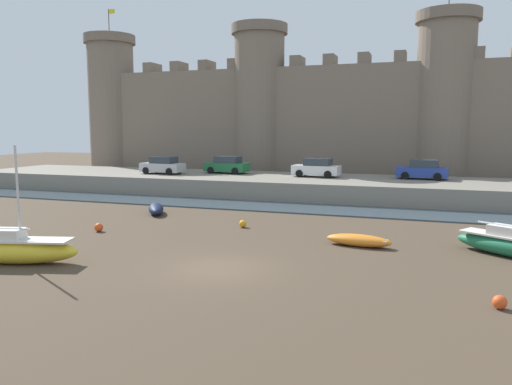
{
  "coord_description": "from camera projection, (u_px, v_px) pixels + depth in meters",
  "views": [
    {
      "loc": [
        8.1,
        -18.5,
        5.79
      ],
      "look_at": [
        -0.21,
        5.57,
        2.5
      ],
      "focal_mm": 35.0,
      "sensor_mm": 36.0,
      "label": 1
    }
  ],
  "objects": [
    {
      "name": "ground_plane",
      "position": [
        217.0,
        269.0,
        20.71
      ],
      "size": [
        160.0,
        160.0,
        0.0
      ],
      "primitive_type": "plane",
      "color": "#4C3D2D"
    },
    {
      "name": "castle",
      "position": [
        346.0,
        113.0,
        50.92
      ],
      "size": [
        62.13,
        5.97,
        19.66
      ],
      "color": "#7A6B5B",
      "rests_on": "ground"
    },
    {
      "name": "mooring_buoy_off_centre",
      "position": [
        500.0,
        302.0,
        16.05
      ],
      "size": [
        0.46,
        0.46,
        0.46
      ],
      "primitive_type": "sphere",
      "color": "#E04C1E",
      "rests_on": "ground"
    },
    {
      "name": "rowboat_foreground_right",
      "position": [
        359.0,
        240.0,
        24.6
      ],
      "size": [
        3.32,
        1.37,
        0.59
      ],
      "color": "orange",
      "rests_on": "ground"
    },
    {
      "name": "mooring_buoy_near_channel",
      "position": [
        99.0,
        227.0,
        28.08
      ],
      "size": [
        0.48,
        0.48,
        0.48
      ],
      "primitive_type": "sphere",
      "color": "#E04C1E",
      "rests_on": "ground"
    },
    {
      "name": "car_quay_west",
      "position": [
        163.0,
        165.0,
        46.45
      ],
      "size": [
        4.21,
        2.1,
        1.62
      ],
      "color": "#B2B5B7",
      "rests_on": "quay_road"
    },
    {
      "name": "rowboat_foreground_centre",
      "position": [
        156.0,
        209.0,
        33.83
      ],
      "size": [
        2.47,
        3.18,
        0.7
      ],
      "color": "#141E3D",
      "rests_on": "ground"
    },
    {
      "name": "car_quay_centre_east",
      "position": [
        227.0,
        165.0,
        46.95
      ],
      "size": [
        4.21,
        2.1,
        1.62
      ],
      "color": "#1E6638",
      "rests_on": "quay_road"
    },
    {
      "name": "sailboat_midflat_centre",
      "position": [
        14.0,
        249.0,
        21.45
      ],
      "size": [
        5.7,
        2.78,
        5.09
      ],
      "color": "yellow",
      "rests_on": "ground"
    },
    {
      "name": "car_quay_east",
      "position": [
        423.0,
        170.0,
        41.57
      ],
      "size": [
        4.21,
        2.1,
        1.62
      ],
      "color": "#263F99",
      "rests_on": "quay_road"
    },
    {
      "name": "quay_road",
      "position": [
        326.0,
        187.0,
        42.56
      ],
      "size": [
        68.15,
        10.0,
        1.56
      ],
      "primitive_type": "cube",
      "color": "gray",
      "rests_on": "ground"
    },
    {
      "name": "mooring_buoy_mid_mud",
      "position": [
        243.0,
        224.0,
        29.25
      ],
      "size": [
        0.44,
        0.44,
        0.44
      ],
      "primitive_type": "sphere",
      "color": "orange",
      "rests_on": "ground"
    },
    {
      "name": "car_quay_centre_west",
      "position": [
        317.0,
        168.0,
        43.55
      ],
      "size": [
        4.21,
        2.1,
        1.62
      ],
      "color": "silver",
      "rests_on": "quay_road"
    },
    {
      "name": "water_channel",
      "position": [
        307.0,
        209.0,
        35.86
      ],
      "size": [
        80.0,
        4.5,
        0.1
      ],
      "primitive_type": "cube",
      "color": "#3D4C56",
      "rests_on": "ground"
    }
  ]
}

